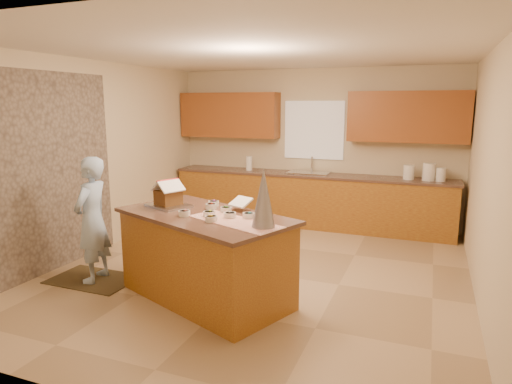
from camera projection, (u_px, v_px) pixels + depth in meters
floor at (258, 273)px, 5.69m from camera, size 5.50×5.50×0.00m
ceiling at (258, 51)px, 5.17m from camera, size 5.50×5.50×0.00m
wall_back at (314, 147)px, 7.94m from camera, size 5.50×5.50×0.00m
wall_front at (104, 221)px, 2.91m from camera, size 5.50×5.50×0.00m
wall_left at (92, 158)px, 6.32m from camera, size 5.50×5.50×0.00m
wall_right at (489, 180)px, 4.53m from camera, size 5.50×5.50×0.00m
stone_accent at (49, 173)px, 5.60m from camera, size 0.00×2.50×2.50m
window_curtain at (314, 130)px, 7.85m from camera, size 1.05×0.03×1.00m
back_counter_base at (308, 201)px, 7.84m from camera, size 4.80×0.60×0.88m
back_counter_top at (309, 175)px, 7.75m from camera, size 4.85×0.63×0.04m
upper_cabinet_left at (230, 115)px, 8.22m from camera, size 1.85×0.35×0.80m
upper_cabinet_right at (408, 117)px, 7.11m from camera, size 1.85×0.35×0.80m
sink at (309, 175)px, 7.75m from camera, size 0.70×0.45×0.12m
faucet at (312, 164)px, 7.88m from camera, size 0.03×0.03×0.28m
island_base at (205, 258)px, 4.87m from camera, size 2.07×1.56×0.91m
island_top at (204, 216)px, 4.78m from camera, size 2.18×1.66×0.04m
table_runner at (235, 221)px, 4.46m from camera, size 1.10×0.73×0.01m
baking_tray at (169, 206)px, 5.12m from camera, size 0.57×0.50×0.03m
cookbook at (241, 202)px, 4.93m from camera, size 0.28×0.25×0.10m
tinsel_tree at (264, 198)px, 4.22m from camera, size 0.30×0.30×0.57m
rug at (93, 279)px, 5.47m from camera, size 1.01×0.66×0.01m
boy at (92, 220)px, 5.30m from camera, size 0.43×0.59×1.49m
canister_a at (409, 172)px, 7.14m from camera, size 0.17×0.17×0.23m
canister_b at (429, 172)px, 7.03m from camera, size 0.19×0.19×0.27m
canister_c at (441, 174)px, 6.97m from camera, size 0.15×0.15×0.21m
paper_towel at (249, 163)px, 8.12m from camera, size 0.12×0.12×0.25m
gingerbread_house at (168, 195)px, 5.10m from camera, size 0.37×0.37×0.29m
candy_bowls at (217, 212)px, 4.76m from camera, size 0.79×0.76×0.06m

